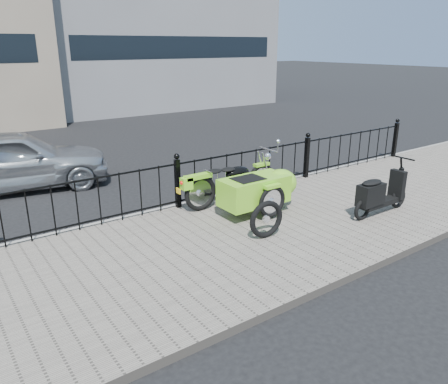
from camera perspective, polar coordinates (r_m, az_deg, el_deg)
ground at (r=7.63m, az=-1.06°, el=-5.62°), size 120.00×120.00×0.00m
sidewalk at (r=7.24m, az=1.18°, el=-6.52°), size 30.00×3.80×0.12m
curb at (r=8.75m, az=-6.41°, el=-2.05°), size 30.00×0.10×0.12m
iron_fence at (r=8.46m, az=-6.07°, el=1.01°), size 14.11×0.11×1.08m
motorcycle_sidecar at (r=8.27m, az=4.30°, el=0.72°), size 2.28×1.48×0.98m
scooter at (r=8.54m, az=19.55°, el=-0.34°), size 1.50×0.44×1.02m
spare_tire at (r=7.16m, az=5.54°, el=-3.57°), size 0.64×0.14×0.64m
sedan_car at (r=10.86m, az=-25.79°, el=3.78°), size 4.27×2.31×1.38m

